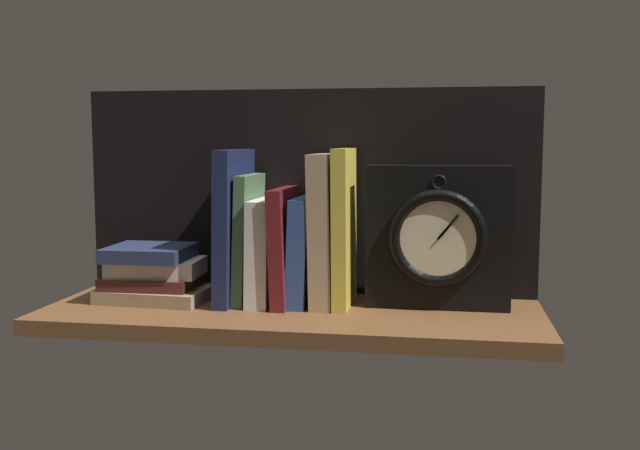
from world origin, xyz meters
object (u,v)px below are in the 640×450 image
at_px(book_navy_bierce, 234,226).
at_px(book_green_romantic, 249,238).
at_px(book_tan_shortstories, 325,229).
at_px(book_stack_side, 154,274).
at_px(book_maroon_dawkins, 285,246).
at_px(book_white_catcher, 266,250).
at_px(book_blue_modern, 303,251).
at_px(framed_clock, 438,237).
at_px(book_yellow_seinlanguage, 344,227).

distance_m(book_navy_bierce, book_green_romantic, 0.03).
distance_m(book_tan_shortstories, book_stack_side, 0.30).
bearing_deg(book_stack_side, book_maroon_dawkins, 5.20).
distance_m(book_white_catcher, book_tan_shortstories, 0.11).
distance_m(book_maroon_dawkins, book_blue_modern, 0.03).
relative_size(book_blue_modern, framed_clock, 0.77).
relative_size(book_white_catcher, book_tan_shortstories, 0.70).
distance_m(book_navy_bierce, book_blue_modern, 0.12).
bearing_deg(book_maroon_dawkins, book_green_romantic, -180.00).
relative_size(book_maroon_dawkins, book_yellow_seinlanguage, 0.75).
distance_m(book_green_romantic, book_maroon_dawkins, 0.06).
height_order(book_blue_modern, framed_clock, framed_clock).
bearing_deg(book_maroon_dawkins, book_navy_bierce, -180.00).
relative_size(book_white_catcher, book_maroon_dawkins, 0.90).
bearing_deg(book_maroon_dawkins, book_tan_shortstories, -0.00).
distance_m(book_white_catcher, framed_clock, 0.28).
height_order(book_green_romantic, framed_clock, framed_clock).
distance_m(book_navy_bierce, book_tan_shortstories, 0.15).
bearing_deg(book_yellow_seinlanguage, book_white_catcher, 180.00).
bearing_deg(book_white_catcher, book_yellow_seinlanguage, 0.00).
xyz_separation_m(book_green_romantic, book_blue_modern, (0.09, 0.00, -0.02)).
xyz_separation_m(book_tan_shortstories, book_stack_side, (-0.29, -0.02, -0.08)).
height_order(book_blue_modern, book_yellow_seinlanguage, book_yellow_seinlanguage).
xyz_separation_m(book_navy_bierce, book_green_romantic, (0.02, 0.00, -0.02)).
relative_size(book_green_romantic, book_maroon_dawkins, 1.11).
relative_size(book_white_catcher, book_stack_side, 0.94).
relative_size(book_blue_modern, book_yellow_seinlanguage, 0.69).
height_order(book_navy_bierce, book_white_catcher, book_navy_bierce).
bearing_deg(book_blue_modern, book_maroon_dawkins, 180.00).
relative_size(book_blue_modern, book_stack_side, 0.95).
bearing_deg(book_white_catcher, framed_clock, 0.48).
bearing_deg(book_tan_shortstories, book_maroon_dawkins, 180.00).
bearing_deg(book_yellow_seinlanguage, book_stack_side, -176.38).
height_order(book_navy_bierce, book_yellow_seinlanguage, book_yellow_seinlanguage).
height_order(book_maroon_dawkins, book_stack_side, book_maroon_dawkins).
xyz_separation_m(book_blue_modern, book_stack_side, (-0.25, -0.02, -0.04)).
relative_size(book_navy_bierce, book_white_catcher, 1.47).
bearing_deg(book_blue_modern, book_white_catcher, 180.00).
height_order(book_blue_modern, book_stack_side, book_blue_modern).
distance_m(book_navy_bierce, book_yellow_seinlanguage, 0.19).
height_order(book_blue_modern, book_tan_shortstories, book_tan_shortstories).
relative_size(book_white_catcher, book_blue_modern, 0.98).
xyz_separation_m(book_white_catcher, book_stack_side, (-0.19, -0.02, -0.04)).
bearing_deg(framed_clock, book_white_catcher, -179.52).
distance_m(book_maroon_dawkins, book_stack_side, 0.23).
bearing_deg(book_yellow_seinlanguage, book_green_romantic, 180.00).
bearing_deg(book_maroon_dawkins, framed_clock, 0.55).
xyz_separation_m(book_maroon_dawkins, book_tan_shortstories, (0.07, -0.00, 0.03)).
relative_size(book_tan_shortstories, book_stack_side, 1.34).
relative_size(book_white_catcher, framed_clock, 0.75).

